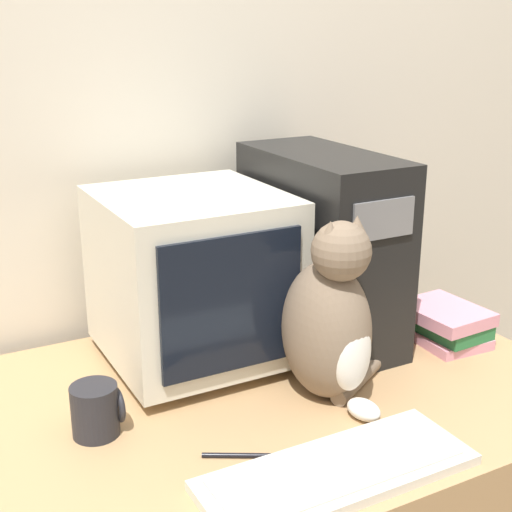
% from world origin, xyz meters
% --- Properties ---
extents(wall_back, '(7.00, 0.05, 2.50)m').
position_xyz_m(wall_back, '(0.00, 0.92, 1.25)').
color(wall_back, beige).
rests_on(wall_back, ground_plane).
extents(crt_monitor, '(0.38, 0.40, 0.38)m').
position_xyz_m(crt_monitor, '(-0.06, 0.63, 0.95)').
color(crt_monitor, beige).
rests_on(crt_monitor, desk).
extents(computer_tower, '(0.21, 0.45, 0.45)m').
position_xyz_m(computer_tower, '(0.26, 0.60, 0.98)').
color(computer_tower, black).
rests_on(computer_tower, desk).
extents(keyboard, '(0.48, 0.18, 0.02)m').
position_xyz_m(keyboard, '(-0.02, 0.11, 0.76)').
color(keyboard, silver).
rests_on(keyboard, desk).
extents(cat, '(0.26, 0.27, 0.38)m').
position_xyz_m(cat, '(0.12, 0.35, 0.92)').
color(cat, '#7A6651').
rests_on(cat, desk).
extents(book_stack, '(0.17, 0.21, 0.09)m').
position_xyz_m(book_stack, '(0.51, 0.43, 0.80)').
color(book_stack, pink).
rests_on(book_stack, desk).
extents(pen, '(0.13, 0.08, 0.01)m').
position_xyz_m(pen, '(-0.14, 0.24, 0.76)').
color(pen, black).
rests_on(pen, desk).
extents(mug, '(0.09, 0.09, 0.10)m').
position_xyz_m(mug, '(-0.34, 0.43, 0.80)').
color(mug, '#232328').
rests_on(mug, desk).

